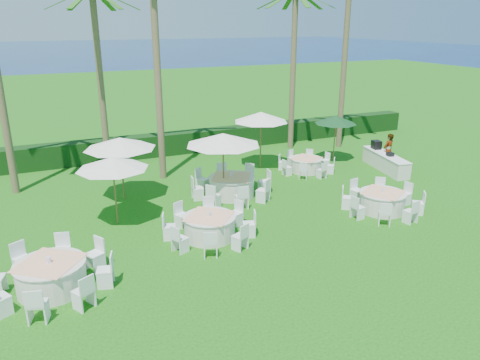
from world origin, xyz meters
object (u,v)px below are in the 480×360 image
(umbrella_green, at_px, (336,120))
(staff_person, at_px, (388,150))
(umbrella_b, at_px, (223,139))
(buffet_table, at_px, (385,161))
(umbrella_c, at_px, (120,143))
(umbrella_a, at_px, (112,163))
(banquet_table_e, at_px, (232,186))
(banquet_table_f, at_px, (306,164))
(banquet_table_a, at_px, (51,275))
(banquet_table_c, at_px, (382,201))
(banquet_table_b, at_px, (209,226))
(umbrella_d, at_px, (261,117))

(umbrella_green, distance_m, staff_person, 3.15)
(umbrella_b, bearing_deg, buffet_table, 2.03)
(umbrella_c, distance_m, staff_person, 13.55)
(umbrella_b, bearing_deg, umbrella_a, -169.77)
(banquet_table_e, distance_m, banquet_table_f, 5.08)
(banquet_table_a, distance_m, buffet_table, 17.06)
(buffet_table, bearing_deg, banquet_table_a, -162.54)
(umbrella_c, height_order, buffet_table, umbrella_c)
(banquet_table_a, height_order, banquet_table_c, banquet_table_a)
(buffet_table, bearing_deg, staff_person, 36.71)
(banquet_table_b, bearing_deg, buffet_table, 18.91)
(umbrella_a, bearing_deg, banquet_table_e, 9.94)
(umbrella_d, bearing_deg, staff_person, -23.79)
(banquet_table_b, height_order, umbrella_c, umbrella_c)
(banquet_table_a, height_order, banquet_table_f, banquet_table_a)
(banquet_table_e, bearing_deg, banquet_table_a, -147.53)
(umbrella_a, height_order, umbrella_c, umbrella_c)
(banquet_table_b, distance_m, umbrella_c, 5.76)
(umbrella_d, height_order, staff_person, umbrella_d)
(banquet_table_b, bearing_deg, banquet_table_e, 56.25)
(banquet_table_f, bearing_deg, umbrella_green, 23.48)
(banquet_table_a, distance_m, staff_person, 17.54)
(banquet_table_a, relative_size, banquet_table_e, 0.97)
(buffet_table, bearing_deg, umbrella_d, 152.35)
(banquet_table_f, bearing_deg, umbrella_b, -162.03)
(umbrella_c, bearing_deg, banquet_table_c, -31.01)
(banquet_table_c, relative_size, banquet_table_f, 1.14)
(banquet_table_b, bearing_deg, umbrella_b, 60.60)
(banquet_table_f, xyz_separation_m, buffet_table, (3.85, -1.37, 0.07))
(staff_person, bearing_deg, umbrella_a, -7.88)
(banquet_table_c, height_order, buffet_table, buffet_table)
(umbrella_a, relative_size, umbrella_c, 0.89)
(banquet_table_e, relative_size, umbrella_b, 1.11)
(banquet_table_b, xyz_separation_m, banquet_table_e, (2.33, 3.49, 0.03))
(umbrella_b, relative_size, staff_person, 1.78)
(umbrella_d, height_order, umbrella_green, umbrella_d)
(banquet_table_b, distance_m, umbrella_d, 8.88)
(banquet_table_f, distance_m, umbrella_c, 9.42)
(umbrella_a, distance_m, umbrella_d, 9.09)
(umbrella_b, xyz_separation_m, umbrella_d, (3.40, 3.28, 0.07))
(banquet_table_b, xyz_separation_m, umbrella_b, (1.94, 3.45, 2.16))
(umbrella_a, distance_m, buffet_table, 13.93)
(umbrella_b, distance_m, buffet_table, 9.31)
(banquet_table_b, relative_size, buffet_table, 0.87)
(umbrella_c, relative_size, umbrella_green, 1.19)
(banquet_table_c, relative_size, banquet_table_e, 0.91)
(banquet_table_e, relative_size, umbrella_a, 1.34)
(banquet_table_a, bearing_deg, umbrella_c, 62.88)
(umbrella_a, bearing_deg, banquet_table_f, 14.37)
(banquet_table_e, bearing_deg, umbrella_d, 47.15)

